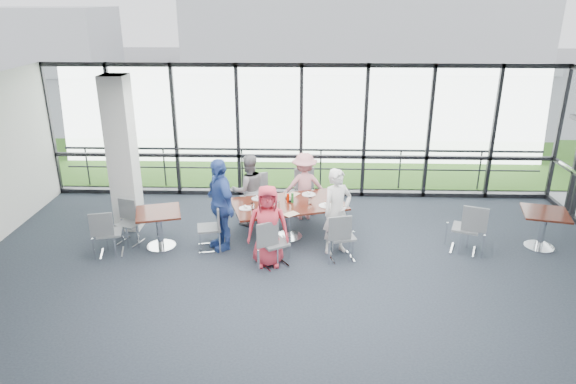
{
  "coord_description": "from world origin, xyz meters",
  "views": [
    {
      "loc": [
        0.06,
        -6.84,
        4.58
      ],
      "look_at": [
        -0.23,
        2.31,
        1.1
      ],
      "focal_mm": 32.0,
      "sensor_mm": 36.0,
      "label": 1
    }
  ],
  "objects_px": {
    "chair_main_nr": "(342,236)",
    "diner_near_right": "(337,212)",
    "diner_near_left": "(268,226)",
    "diner_far_right": "(304,186)",
    "chair_main_nl": "(274,243)",
    "diner_far_left": "(249,190)",
    "main_table": "(288,208)",
    "chair_main_fl": "(253,199)",
    "chair_main_fr": "(301,193)",
    "chair_spare_lb": "(129,223)",
    "diner_end": "(220,204)",
    "chair_spare_r": "(466,228)",
    "chair_main_end": "(209,228)",
    "side_table_left": "(159,217)",
    "structural_column": "(122,155)",
    "side_table_right": "(545,218)",
    "chair_spare_la": "(109,233)"
  },
  "relations": [
    {
      "from": "chair_main_nr",
      "to": "diner_near_right",
      "type": "bearing_deg",
      "value": 92.17
    },
    {
      "from": "chair_main_nr",
      "to": "diner_near_left",
      "type": "bearing_deg",
      "value": 175.78
    },
    {
      "from": "diner_far_right",
      "to": "chair_main_nl",
      "type": "distance_m",
      "value": 2.26
    },
    {
      "from": "diner_near_left",
      "to": "diner_far_left",
      "type": "xyz_separation_m",
      "value": [
        -0.52,
        1.77,
        0.01
      ]
    },
    {
      "from": "main_table",
      "to": "chair_main_nl",
      "type": "xyz_separation_m",
      "value": [
        -0.22,
        -1.18,
        -0.19
      ]
    },
    {
      "from": "chair_main_fl",
      "to": "chair_main_fr",
      "type": "bearing_deg",
      "value": 173.91
    },
    {
      "from": "diner_far_left",
      "to": "chair_spare_lb",
      "type": "xyz_separation_m",
      "value": [
        -2.27,
        -0.99,
        -0.35
      ]
    },
    {
      "from": "diner_near_right",
      "to": "diner_end",
      "type": "distance_m",
      "value": 2.22
    },
    {
      "from": "diner_near_left",
      "to": "chair_main_fr",
      "type": "bearing_deg",
      "value": 71.87
    },
    {
      "from": "diner_far_right",
      "to": "chair_spare_r",
      "type": "relative_size",
      "value": 1.54
    },
    {
      "from": "chair_main_end",
      "to": "side_table_left",
      "type": "bearing_deg",
      "value": -105.32
    },
    {
      "from": "diner_far_right",
      "to": "chair_main_fr",
      "type": "distance_m",
      "value": 0.37
    },
    {
      "from": "diner_end",
      "to": "diner_near_right",
      "type": "bearing_deg",
      "value": 54.88
    },
    {
      "from": "structural_column",
      "to": "chair_main_end",
      "type": "xyz_separation_m",
      "value": [
        1.86,
        -0.95,
        -1.16
      ]
    },
    {
      "from": "chair_main_nr",
      "to": "chair_main_nl",
      "type": "bearing_deg",
      "value": 179.06
    },
    {
      "from": "chair_main_fr",
      "to": "side_table_right",
      "type": "bearing_deg",
      "value": 143.85
    },
    {
      "from": "diner_near_left",
      "to": "chair_main_fl",
      "type": "distance_m",
      "value": 2.08
    },
    {
      "from": "structural_column",
      "to": "chair_spare_lb",
      "type": "height_order",
      "value": "structural_column"
    },
    {
      "from": "side_table_left",
      "to": "chair_spare_r",
      "type": "relative_size",
      "value": 1.05
    },
    {
      "from": "diner_near_left",
      "to": "chair_spare_la",
      "type": "relative_size",
      "value": 1.7
    },
    {
      "from": "side_table_left",
      "to": "diner_far_right",
      "type": "bearing_deg",
      "value": 28.3
    },
    {
      "from": "structural_column",
      "to": "diner_near_left",
      "type": "relative_size",
      "value": 2.1
    },
    {
      "from": "chair_main_fr",
      "to": "chair_spare_r",
      "type": "bearing_deg",
      "value": 133.01
    },
    {
      "from": "structural_column",
      "to": "chair_main_fl",
      "type": "bearing_deg",
      "value": 10.78
    },
    {
      "from": "structural_column",
      "to": "chair_spare_la",
      "type": "relative_size",
      "value": 3.57
    },
    {
      "from": "structural_column",
      "to": "chair_main_nl",
      "type": "relative_size",
      "value": 3.55
    },
    {
      "from": "side_table_left",
      "to": "structural_column",
      "type": "bearing_deg",
      "value": 134.81
    },
    {
      "from": "side_table_right",
      "to": "diner_far_left",
      "type": "xyz_separation_m",
      "value": [
        -5.78,
        0.95,
        0.15
      ]
    },
    {
      "from": "chair_main_fr",
      "to": "chair_main_end",
      "type": "height_order",
      "value": "chair_main_fr"
    },
    {
      "from": "side_table_right",
      "to": "chair_main_end",
      "type": "height_order",
      "value": "chair_main_end"
    },
    {
      "from": "side_table_right",
      "to": "diner_far_left",
      "type": "relative_size",
      "value": 0.64
    },
    {
      "from": "structural_column",
      "to": "side_table_left",
      "type": "bearing_deg",
      "value": -45.19
    },
    {
      "from": "main_table",
      "to": "chair_main_nr",
      "type": "xyz_separation_m",
      "value": [
        1.01,
        -0.88,
        -0.19
      ]
    },
    {
      "from": "chair_main_nl",
      "to": "chair_spare_la",
      "type": "distance_m",
      "value": 3.14
    },
    {
      "from": "side_table_left",
      "to": "diner_far_right",
      "type": "xyz_separation_m",
      "value": [
        2.79,
        1.5,
        0.12
      ]
    },
    {
      "from": "main_table",
      "to": "diner_far_left",
      "type": "bearing_deg",
      "value": 126.14
    },
    {
      "from": "structural_column",
      "to": "chair_main_nr",
      "type": "relative_size",
      "value": 3.51
    },
    {
      "from": "main_table",
      "to": "side_table_left",
      "type": "xyz_separation_m",
      "value": [
        -2.48,
        -0.51,
        -0.02
      ]
    },
    {
      "from": "diner_end",
      "to": "chair_main_fl",
      "type": "distance_m",
      "value": 1.5
    },
    {
      "from": "structural_column",
      "to": "chair_spare_la",
      "type": "xyz_separation_m",
      "value": [
        0.03,
        -1.22,
        -1.15
      ]
    },
    {
      "from": "side_table_left",
      "to": "diner_near_right",
      "type": "distance_m",
      "value": 3.42
    },
    {
      "from": "diner_near_right",
      "to": "diner_near_left",
      "type": "bearing_deg",
      "value": 171.97
    },
    {
      "from": "structural_column",
      "to": "chair_spare_r",
      "type": "xyz_separation_m",
      "value": [
        6.75,
        -0.9,
        -1.12
      ]
    },
    {
      "from": "diner_far_right",
      "to": "chair_spare_r",
      "type": "distance_m",
      "value": 3.43
    },
    {
      "from": "diner_far_right",
      "to": "chair_main_fl",
      "type": "xyz_separation_m",
      "value": [
        -1.11,
        -0.12,
        -0.26
      ]
    },
    {
      "from": "diner_near_right",
      "to": "chair_main_fr",
      "type": "relative_size",
      "value": 1.7
    },
    {
      "from": "side_table_right",
      "to": "diner_end",
      "type": "relative_size",
      "value": 0.55
    },
    {
      "from": "chair_spare_r",
      "to": "side_table_right",
      "type": "bearing_deg",
      "value": 28.68
    },
    {
      "from": "main_table",
      "to": "chair_spare_lb",
      "type": "xyz_separation_m",
      "value": [
        -3.13,
        -0.35,
        -0.22
      ]
    },
    {
      "from": "main_table",
      "to": "chair_main_nr",
      "type": "height_order",
      "value": "chair_main_nr"
    }
  ]
}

